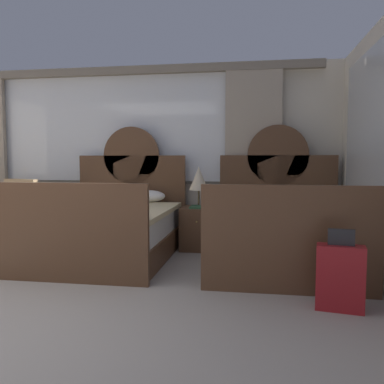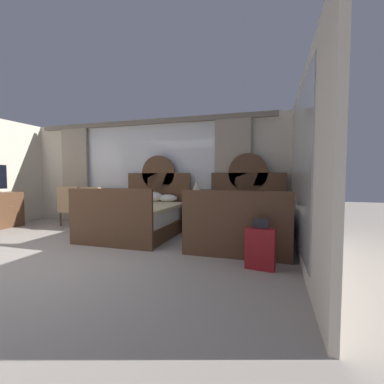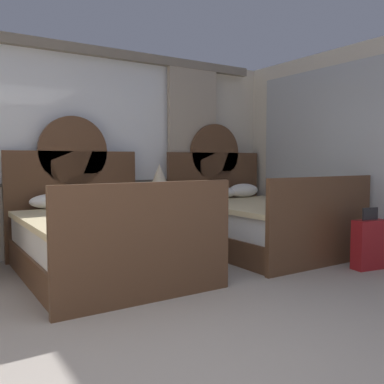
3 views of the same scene
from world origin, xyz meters
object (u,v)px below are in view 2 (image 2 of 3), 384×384
(bed_near_mirror, at_px, (243,222))
(armchair_by_window_centre, at_px, (73,205))
(suitcase_on_floor, at_px, (260,248))
(nightstand_between_beds, at_px, (197,218))
(table_lamp_on_nightstand, at_px, (197,188))
(bed_near_window, at_px, (140,217))
(book_on_nightstand, at_px, (195,205))
(armchair_by_window_left, at_px, (98,206))

(bed_near_mirror, distance_m, armchair_by_window_centre, 4.33)
(armchair_by_window_centre, distance_m, suitcase_on_floor, 5.06)
(bed_near_mirror, height_order, nightstand_between_beds, bed_near_mirror)
(table_lamp_on_nightstand, bearing_deg, bed_near_mirror, -32.52)
(bed_near_window, relative_size, bed_near_mirror, 1.00)
(book_on_nightstand, bearing_deg, nightstand_between_beds, 79.95)
(book_on_nightstand, xyz_separation_m, suitcase_on_floor, (1.50, -1.97, -0.33))
(armchair_by_window_left, distance_m, armchair_by_window_centre, 0.76)
(nightstand_between_beds, relative_size, book_on_nightstand, 2.31)
(nightstand_between_beds, height_order, book_on_nightstand, book_on_nightstand)
(bed_near_window, height_order, armchair_by_window_centre, bed_near_window)
(bed_near_mirror, height_order, book_on_nightstand, bed_near_mirror)
(nightstand_between_beds, xyz_separation_m, table_lamp_on_nightstand, (-0.02, 0.07, 0.70))
(bed_near_mirror, height_order, suitcase_on_floor, bed_near_mirror)
(table_lamp_on_nightstand, relative_size, suitcase_on_floor, 0.83)
(armchair_by_window_centre, bearing_deg, table_lamp_on_nightstand, 4.96)
(bed_near_window, xyz_separation_m, armchair_by_window_left, (-1.36, 0.44, 0.14))
(nightstand_between_beds, relative_size, table_lamp_on_nightstand, 1.05)
(table_lamp_on_nightstand, height_order, book_on_nightstand, table_lamp_on_nightstand)
(bed_near_window, xyz_separation_m, book_on_nightstand, (1.08, 0.54, 0.23))
(suitcase_on_floor, bearing_deg, nightstand_between_beds, 125.67)
(armchair_by_window_centre, bearing_deg, nightstand_between_beds, 3.70)
(bed_near_mirror, distance_m, armchair_by_window_left, 3.57)
(bed_near_mirror, distance_m, suitcase_on_floor, 1.49)
(table_lamp_on_nightstand, distance_m, book_on_nightstand, 0.42)
(bed_near_mirror, distance_m, table_lamp_on_nightstand, 1.45)
(book_on_nightstand, bearing_deg, table_lamp_on_nightstand, 90.35)
(armchair_by_window_centre, xyz_separation_m, suitcase_on_floor, (4.70, -1.86, -0.24))
(bed_near_window, height_order, nightstand_between_beds, bed_near_window)
(armchair_by_window_left, xyz_separation_m, armchair_by_window_centre, (-0.76, -0.00, 0.00))
(armchair_by_window_centre, bearing_deg, bed_near_window, -11.51)
(bed_near_mirror, bearing_deg, table_lamp_on_nightstand, 147.48)
(bed_near_window, height_order, book_on_nightstand, bed_near_window)
(bed_near_window, relative_size, book_on_nightstand, 8.21)
(nightstand_between_beds, relative_size, suitcase_on_floor, 0.87)
(bed_near_mirror, relative_size, nightstand_between_beds, 3.56)
(bed_near_window, distance_m, table_lamp_on_nightstand, 1.43)
(armchair_by_window_centre, bearing_deg, armchair_by_window_left, 0.27)
(suitcase_on_floor, bearing_deg, armchair_by_window_centre, 158.39)
(bed_near_mirror, relative_size, table_lamp_on_nightstand, 3.74)
(armchair_by_window_centre, relative_size, suitcase_on_floor, 1.44)
(armchair_by_window_left, xyz_separation_m, suitcase_on_floor, (3.94, -1.86, -0.24))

